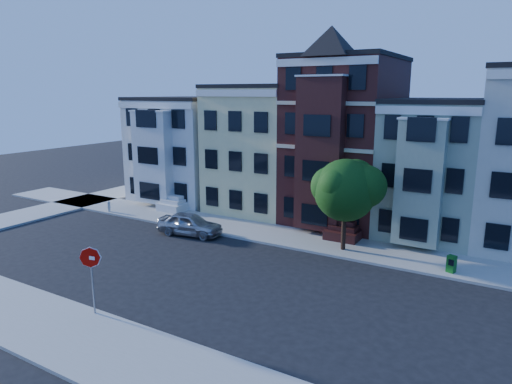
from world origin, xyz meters
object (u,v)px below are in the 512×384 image
Objects in this scene: newspaper_box at (451,264)px; stop_sign at (92,276)px; parked_car at (190,224)px; fire_hydrant at (109,207)px; street_tree at (345,194)px.

stop_sign is (-12.86, -13.08, 1.26)m from newspaper_box.
fire_hydrant is at bearing 74.52° from parked_car.
street_tree is 2.02× the size of stop_sign.
parked_car is 12.09m from stop_sign.
parked_car is (-10.33, -2.19, -2.87)m from street_tree.
newspaper_box is at bearing 36.12° from stop_sign.
parked_car is at bearing 99.08° from stop_sign.
street_tree is 10.94m from parked_car.
stop_sign is at bearing -169.87° from parked_car.
stop_sign is (-6.52, -13.61, -1.77)m from street_tree.
street_tree is at bearing 55.04° from stop_sign.
parked_car is at bearing -168.04° from street_tree.
newspaper_box reaches higher than fire_hydrant.
parked_car is 4.89× the size of newspaper_box.
parked_car is at bearing -155.46° from newspaper_box.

